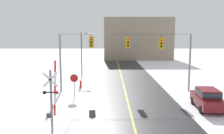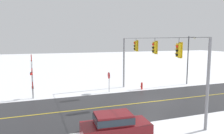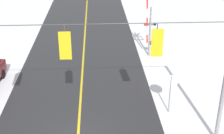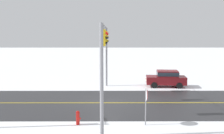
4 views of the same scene
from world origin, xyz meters
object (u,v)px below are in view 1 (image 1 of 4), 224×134
at_px(fire_hydrant, 81,84).
at_px(stop_sign, 74,81).
at_px(parked_car_maroon, 207,98).
at_px(railroad_crossing, 51,97).
at_px(streetlamp_near, 83,50).

bearing_deg(fire_hydrant, stop_sign, -91.18).
bearing_deg(parked_car_maroon, railroad_crossing, -158.44).
height_order(railroad_crossing, fire_hydrant, railroad_crossing).
relative_size(streetlamp_near, fire_hydrant, 7.39).
bearing_deg(stop_sign, railroad_crossing, -90.83).
bearing_deg(fire_hydrant, parked_car_maroon, -34.51).
height_order(railroad_crossing, streetlamp_near, streetlamp_near).
bearing_deg(railroad_crossing, stop_sign, 89.17).
xyz_separation_m(stop_sign, parked_car_maroon, (11.57, -3.67, -0.76)).
xyz_separation_m(railroad_crossing, streetlamp_near, (-0.33, 19.84, 1.64)).
height_order(stop_sign, parked_car_maroon, stop_sign).
xyz_separation_m(parked_car_maroon, fire_hydrant, (-11.48, 7.89, -0.49)).
bearing_deg(parked_car_maroon, stop_sign, 162.40).
bearing_deg(stop_sign, parked_car_maroon, -17.60).
distance_m(stop_sign, railroad_crossing, 8.31).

